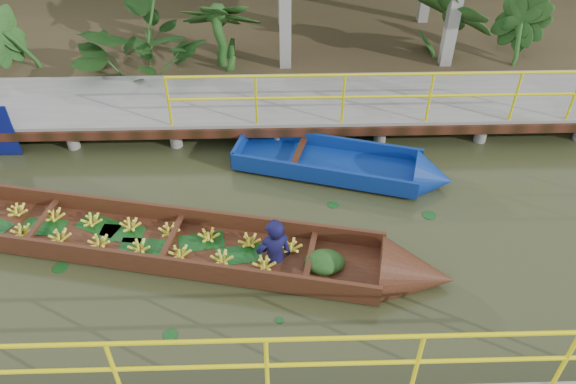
{
  "coord_description": "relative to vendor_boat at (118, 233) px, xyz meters",
  "views": [
    {
      "loc": [
        0.93,
        -6.4,
        6.39
      ],
      "look_at": [
        1.13,
        0.5,
        0.6
      ],
      "focal_mm": 35.0,
      "sensor_mm": 36.0,
      "label": 1
    }
  ],
  "objects": [
    {
      "name": "ground",
      "position": [
        1.57,
        -0.04,
        -0.2
      ],
      "size": [
        80.0,
        80.0,
        0.0
      ],
      "primitive_type": "plane",
      "color": "#30351A",
      "rests_on": "ground"
    },
    {
      "name": "land_strip",
      "position": [
        1.57,
        7.46,
        0.02
      ],
      "size": [
        30.0,
        8.0,
        0.45
      ],
      "primitive_type": "cube",
      "color": "#37291B",
      "rests_on": "ground"
    },
    {
      "name": "far_dock",
      "position": [
        1.59,
        3.39,
        0.28
      ],
      "size": [
        16.0,
        2.06,
        1.66
      ],
      "color": "slate",
      "rests_on": "ground"
    },
    {
      "name": "vendor_boat",
      "position": [
        0.0,
        0.0,
        0.0
      ],
      "size": [
        10.83,
        3.29,
        2.04
      ],
      "rotation": [
        0.0,
        0.0,
        -0.21
      ],
      "color": "#3A1B10",
      "rests_on": "ground"
    },
    {
      "name": "moored_blue_boat",
      "position": [
        4.37,
        1.53,
        -0.03
      ],
      "size": [
        4.06,
        2.07,
        0.94
      ],
      "rotation": [
        0.0,
        0.0,
        -0.29
      ],
      "color": "navy",
      "rests_on": "ground"
    },
    {
      "name": "tropical_plants",
      "position": [
        1.19,
        5.26,
        1.1
      ],
      "size": [
        14.36,
        1.36,
        1.7
      ],
      "color": "#194315",
      "rests_on": "ground"
    }
  ]
}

